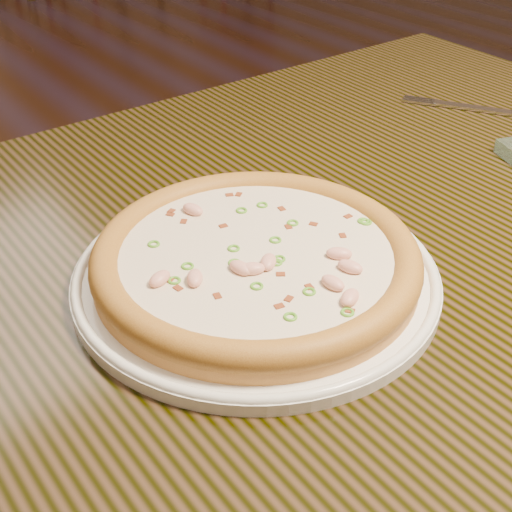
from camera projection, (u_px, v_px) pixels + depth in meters
ground at (137, 402)px, 1.57m from camera, size 9.00×9.00×0.00m
hero_table at (314, 294)px, 0.83m from camera, size 1.20×0.80×0.75m
plate at (256, 275)px, 0.67m from camera, size 0.35×0.35×0.02m
pizza at (256, 259)px, 0.66m from camera, size 0.31×0.31×0.03m
fork at (468, 107)px, 1.03m from camera, size 0.11×0.16×0.00m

